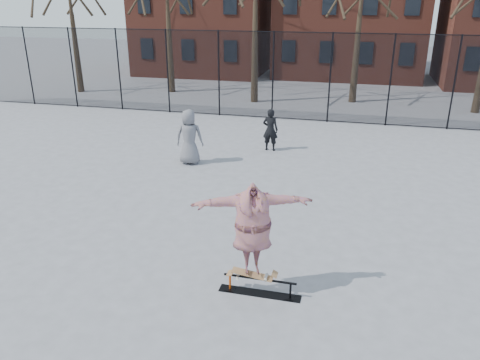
% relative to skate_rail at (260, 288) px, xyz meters
% --- Properties ---
extents(ground, '(100.00, 100.00, 0.00)m').
position_rel_skate_rail_xyz_m(ground, '(-0.93, 0.90, -0.14)').
color(ground, slate).
extents(skate_rail, '(1.63, 0.25, 0.36)m').
position_rel_skate_rail_xyz_m(skate_rail, '(0.00, 0.00, 0.00)').
color(skate_rail, black).
rests_on(skate_rail, ground).
extents(skateboard, '(0.88, 0.21, 0.10)m').
position_rel_skate_rail_xyz_m(skateboard, '(-0.15, 0.00, 0.27)').
color(skateboard, olive).
rests_on(skateboard, skate_rail).
extents(skater, '(2.35, 1.39, 1.86)m').
position_rel_skate_rail_xyz_m(skater, '(-0.15, 0.00, 1.25)').
color(skater, '#423E9B').
rests_on(skater, skateboard).
extents(bystander_grey, '(1.02, 0.75, 1.91)m').
position_rel_skate_rail_xyz_m(bystander_grey, '(-3.94, 6.94, 0.81)').
color(bystander_grey, slate).
rests_on(bystander_grey, ground).
extents(bystander_black, '(0.60, 0.41, 1.59)m').
position_rel_skate_rail_xyz_m(bystander_black, '(-1.51, 9.08, 0.66)').
color(bystander_black, black).
rests_on(bystander_black, ground).
extents(fence, '(34.03, 0.07, 4.00)m').
position_rel_skate_rail_xyz_m(fence, '(-0.94, 13.90, 1.91)').
color(fence, black).
rests_on(fence, ground).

